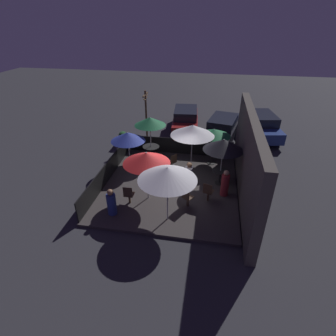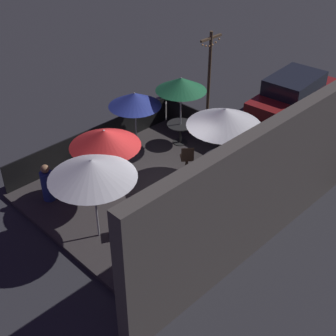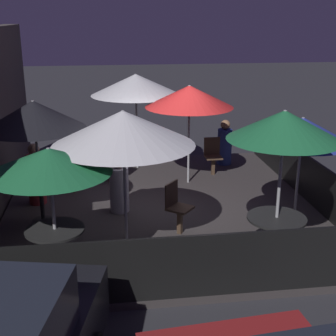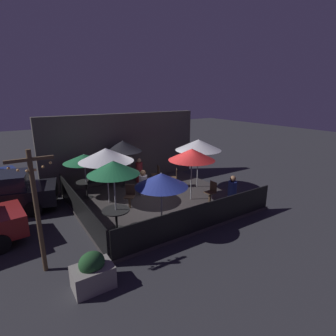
{
  "view_description": "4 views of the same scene",
  "coord_description": "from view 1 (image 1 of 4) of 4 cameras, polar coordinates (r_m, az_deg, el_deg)",
  "views": [
    {
      "loc": [
        10.55,
        1.73,
        7.24
      ],
      "look_at": [
        0.17,
        -0.08,
        1.13
      ],
      "focal_mm": 28.0,
      "sensor_mm": 36.0,
      "label": 1
    },
    {
      "loc": [
        7.85,
        8.3,
        8.65
      ],
      "look_at": [
        -0.05,
        0.35,
        1.1
      ],
      "focal_mm": 50.0,
      "sensor_mm": 36.0,
      "label": 2
    },
    {
      "loc": [
        -9.03,
        1.1,
        3.91
      ],
      "look_at": [
        -0.28,
        -0.11,
        1.01
      ],
      "focal_mm": 50.0,
      "sensor_mm": 36.0,
      "label": 3
    },
    {
      "loc": [
        -5.49,
        -9.35,
        4.66
      ],
      "look_at": [
        0.85,
        0.43,
        1.34
      ],
      "focal_mm": 28.0,
      "sensor_mm": 36.0,
      "label": 4
    }
  ],
  "objects": [
    {
      "name": "light_post",
      "position": [
        16.92,
        -4.78,
        11.62
      ],
      "size": [
        1.1,
        0.12,
        3.38
      ],
      "color": "brown",
      "rests_on": "ground_plane"
    },
    {
      "name": "planter_box",
      "position": [
        17.03,
        -9.78,
        6.05
      ],
      "size": [
        0.98,
        0.69,
        0.98
      ],
      "color": "gray",
      "rests_on": "ground_plane"
    },
    {
      "name": "dining_table_0",
      "position": [
        14.63,
        9.57,
        3.21
      ],
      "size": [
        0.88,
        0.88,
        0.76
      ],
      "color": "black",
      "rests_on": "patio_deck"
    },
    {
      "name": "patron_0",
      "position": [
        12.66,
        4.58,
        -1.37
      ],
      "size": [
        0.53,
        0.53,
        1.18
      ],
      "rotation": [
        0.0,
        0.0,
        0.59
      ],
      "color": "silver",
      "rests_on": "patio_deck"
    },
    {
      "name": "patio_chair_0",
      "position": [
        11.57,
        8.74,
        -5.02
      ],
      "size": [
        0.5,
        0.5,
        0.96
      ],
      "rotation": [
        0.0,
        0.0,
        2.83
      ],
      "color": "#4C3828",
      "rests_on": "patio_deck"
    },
    {
      "name": "ground_plane",
      "position": [
        12.91,
        0.49,
        -4.0
      ],
      "size": [
        60.0,
        60.0,
        0.0
      ],
      "primitive_type": "plane",
      "color": "#2D2D33"
    },
    {
      "name": "dining_table_1",
      "position": [
        14.99,
        -3.71,
        4.21
      ],
      "size": [
        0.94,
        0.94,
        0.74
      ],
      "color": "black",
      "rests_on": "patio_deck"
    },
    {
      "name": "parked_car_0",
      "position": [
        19.16,
        3.82,
        10.53
      ],
      "size": [
        4.55,
        2.07,
        1.62
      ],
      "rotation": [
        0.0,
        0.0,
        0.08
      ],
      "color": "maroon",
      "rests_on": "ground_plane"
    },
    {
      "name": "patio_umbrella_6",
      "position": [
        10.89,
        -4.72,
        2.22
      ],
      "size": [
        2.0,
        2.0,
        2.3
      ],
      "color": "#B2B2B7",
      "rests_on": "patio_deck"
    },
    {
      "name": "patio_umbrella_2",
      "position": [
        12.19,
        12.0,
        4.98
      ],
      "size": [
        1.85,
        1.85,
        2.34
      ],
      "color": "#B2B2B7",
      "rests_on": "patio_deck"
    },
    {
      "name": "patio_chair_1",
      "position": [
        13.75,
        0.96,
        1.43
      ],
      "size": [
        0.56,
        0.56,
        0.95
      ],
      "rotation": [
        0.0,
        0.0,
        -2.26
      ],
      "color": "#4C3828",
      "rests_on": "patio_deck"
    },
    {
      "name": "parked_car_2",
      "position": [
        19.17,
        19.56,
        8.87
      ],
      "size": [
        4.72,
        2.46,
        1.62
      ],
      "rotation": [
        0.0,
        0.0,
        0.18
      ],
      "color": "navy",
      "rests_on": "ground_plane"
    },
    {
      "name": "patron_1",
      "position": [
        12.08,
        12.3,
        -3.41
      ],
      "size": [
        0.48,
        0.48,
        1.3
      ],
      "rotation": [
        0.0,
        0.0,
        5.85
      ],
      "color": "maroon",
      "rests_on": "patio_deck"
    },
    {
      "name": "patio_deck",
      "position": [
        12.88,
        0.49,
        -3.78
      ],
      "size": [
        6.93,
        6.36,
        0.12
      ],
      "color": "#383333",
      "rests_on": "ground_plane"
    },
    {
      "name": "patio_chair_2",
      "position": [
        11.44,
        -8.54,
        -5.69
      ],
      "size": [
        0.4,
        0.4,
        0.91
      ],
      "rotation": [
        0.0,
        0.0,
        -3.14
      ],
      "color": "#4C3828",
      "rests_on": "patio_deck"
    },
    {
      "name": "building_wall",
      "position": [
        11.97,
        16.86,
        1.89
      ],
      "size": [
        8.53,
        0.36,
        3.68
      ],
      "color": "#4C4742",
      "rests_on": "ground_plane"
    },
    {
      "name": "patio_umbrella_5",
      "position": [
        13.48,
        5.39,
        8.19
      ],
      "size": [
        2.26,
        2.26,
        2.4
      ],
      "color": "#B2B2B7",
      "rests_on": "patio_deck"
    },
    {
      "name": "patio_umbrella_4",
      "position": [
        13.58,
        -8.73,
        6.77
      ],
      "size": [
        1.77,
        1.77,
        2.05
      ],
      "color": "#B2B2B7",
      "rests_on": "patio_deck"
    },
    {
      "name": "patio_chair_3",
      "position": [
        11.17,
        4.17,
        -6.31
      ],
      "size": [
        0.55,
        0.55,
        0.92
      ],
      "rotation": [
        0.0,
        0.0,
        2.56
      ],
      "color": "#4C3828",
      "rests_on": "patio_deck"
    },
    {
      "name": "patio_umbrella_3",
      "position": [
        9.55,
        -0.13,
        -1.23
      ],
      "size": [
        2.23,
        2.23,
        2.41
      ],
      "color": "#B2B2B7",
      "rests_on": "patio_deck"
    },
    {
      "name": "patron_2",
      "position": [
        11.01,
        -12.2,
        -7.44
      ],
      "size": [
        0.46,
        0.46,
        1.19
      ],
      "rotation": [
        0.0,
        0.0,
        3.38
      ],
      "color": "navy",
      "rests_on": "patio_deck"
    },
    {
      "name": "fence_front",
      "position": [
        13.39,
        -12.86,
        -0.49
      ],
      "size": [
        6.73,
        0.05,
        0.95
      ],
      "color": "black",
      "rests_on": "patio_deck"
    },
    {
      "name": "patio_umbrella_0",
      "position": [
        14.13,
        9.99,
        7.61
      ],
      "size": [
        1.8,
        1.8,
        2.01
      ],
      "color": "#B2B2B7",
      "rests_on": "patio_deck"
    },
    {
      "name": "dining_table_2",
      "position": [
        12.89,
        11.3,
        -1.13
      ],
      "size": [
        0.78,
        0.78,
        0.72
      ],
      "color": "black",
      "rests_on": "patio_deck"
    },
    {
      "name": "fence_side_left",
      "position": [
        15.57,
        2.58,
        4.8
      ],
      "size": [
        0.05,
        6.16,
        0.95
      ],
      "color": "black",
      "rests_on": "patio_deck"
    },
    {
      "name": "patio_umbrella_1",
      "position": [
        14.35,
        -3.93,
        10.1
      ],
      "size": [
        1.71,
        1.71,
        2.46
      ],
      "color": "#B2B2B7",
      "rests_on": "patio_deck"
    },
    {
      "name": "parked_car_1",
      "position": [
        17.76,
        11.73,
        8.36
      ],
      "size": [
        4.79,
        2.64,
        1.62
      ],
      "rotation": [
        0.0,
        0.0,
        -0.22
      ],
      "color": "black",
      "rests_on": "ground_plane"
    }
  ]
}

